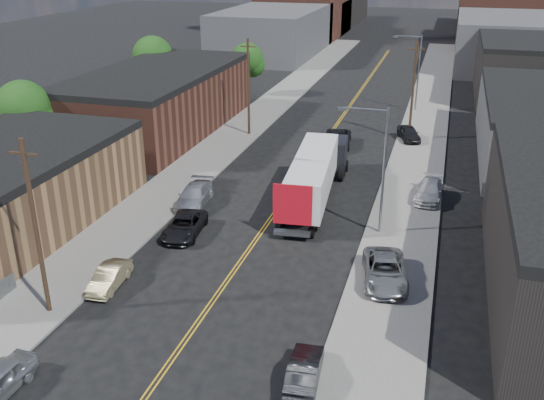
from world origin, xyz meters
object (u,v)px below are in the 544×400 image
Objects in this scene: car_left_b at (109,277)px; car_right_oncoming at (305,370)px; car_left_c at (184,226)px; car_right_lot_c at (409,133)px; car_right_lot_b at (429,191)px; car_right_lot_a at (385,271)px; car_left_d at (194,196)px; semi_truck at (317,171)px; car_ahead_truck at (337,139)px.

car_left_b is 0.96× the size of car_right_oncoming.
car_right_lot_c reaches higher than car_left_c.
car_right_lot_a is at bearing -94.23° from car_right_lot_b.
car_right_lot_a is 1.13× the size of car_right_lot_b.
car_right_lot_a is (2.52, 9.86, 0.24)m from car_right_oncoming.
car_left_d is (0.00, 12.67, 0.13)m from car_left_b.
car_left_d is at bearing 99.47° from car_left_c.
car_right_lot_b is (8.59, 2.05, -1.48)m from semi_truck.
car_ahead_truck is at bearing 67.85° from car_left_c.
car_left_d is 21.92m from car_right_oncoming.
car_right_lot_b is at bearing -105.48° from car_right_oncoming.
car_right_lot_b reaches higher than car_left_b.
car_right_lot_a is at bearing -79.99° from car_ahead_truck.
car_right_lot_c reaches higher than car_right_oncoming.
semi_truck is 8.96m from car_right_lot_b.
car_right_lot_a is at bearing -65.43° from semi_truck.
semi_truck is 3.30× the size of car_right_lot_b.
car_right_lot_b is (16.00, 10.96, 0.16)m from car_left_c.
car_left_d is 18.39m from car_right_lot_b.
car_left_c is 29.55m from car_right_lot_c.
car_right_lot_a is (15.52, 4.88, 0.26)m from car_left_b.
semi_truck is at bearing -128.81° from car_right_lot_c.
car_right_lot_c is (-2.80, 15.48, 0.02)m from car_right_lot_b.
semi_truck is at bearing 44.07° from car_left_c.
car_ahead_truck is at bearing 59.58° from car_left_d.
car_left_b is 0.73× the size of car_left_d.
car_right_oncoming reaches higher than car_left_b.
car_left_b is 13.92m from car_right_oncoming.
car_right_lot_a is 26.66m from car_ahead_truck.
car_right_oncoming is 0.96× the size of car_right_lot_c.
car_right_lot_a reaches higher than car_left_b.
car_right_oncoming is at bearing -97.01° from car_right_lot_b.
semi_truck is 11.70m from car_left_c.
car_right_lot_b is at bearing 42.40° from car_left_b.
car_ahead_truck is (-6.70, -3.70, -0.10)m from car_right_lot_c.
semi_truck reaches higher than car_ahead_truck.
car_left_d is 1.26× the size of car_right_lot_c.
car_ahead_truck is (-0.91, 13.83, -1.55)m from semi_truck.
car_right_lot_a is at bearing -33.08° from car_left_d.
car_right_lot_b is at bearing 72.08° from car_right_lot_a.
car_right_lot_a is at bearing 12.89° from car_left_b.
car_left_d is 1.32× the size of car_right_oncoming.
car_left_d reaches higher than car_left_c.
car_right_lot_c is 7.65m from car_ahead_truck.
semi_truck is 3.76× the size of car_right_lot_c.
car_left_b is 37.11m from car_right_lot_c.
car_right_oncoming is 39.14m from car_right_lot_c.
car_left_d is at bearing 143.20° from car_right_lot_a.
car_right_lot_c is (1.60, 39.10, 0.20)m from car_right_oncoming.
car_right_lot_b is at bearing -57.73° from car_ahead_truck.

